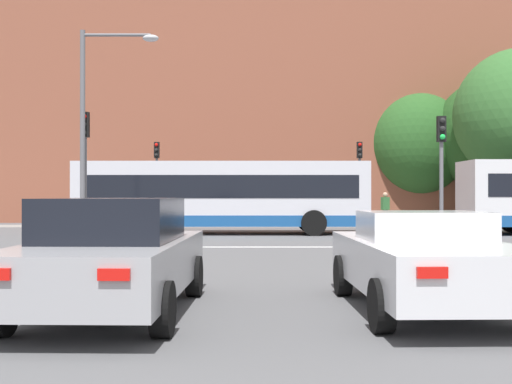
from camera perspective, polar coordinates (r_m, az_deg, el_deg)
name	(u,v)px	position (r m, az deg, el deg)	size (l,w,h in m)	color
stop_line_strip	(262,247)	(19.61, 0.53, -4.91)	(8.05, 0.30, 0.01)	silver
far_pavement	(260,226)	(32.38, 0.32, -3.05)	(68.94, 2.50, 0.01)	gray
brick_civic_building	(295,65)	(43.24, 3.49, 11.23)	(35.45, 13.05, 26.19)	brown
car_saloon_left	(113,255)	(8.91, -12.56, -5.51)	(2.14, 4.78, 1.56)	#9E9EA3
car_roadster_right	(426,260)	(9.19, 14.84, -5.90)	(2.15, 4.56, 1.37)	silver
bus_crossing_lead	(222,196)	(26.08, -3.02, -0.32)	(11.69, 2.67, 2.91)	silver
traffic_light_near_left	(85,156)	(21.14, -14.97, 3.14)	(0.26, 0.31, 4.23)	slate
traffic_light_far_right	(360,170)	(31.78, 9.20, 1.96)	(0.26, 0.31, 4.18)	slate
traffic_light_near_right	(442,158)	(20.78, 16.17, 2.89)	(0.26, 0.31, 4.05)	slate
traffic_light_far_left	(157,170)	(32.34, -8.82, 1.97)	(0.26, 0.31, 4.22)	slate
street_lamp_junction	(97,112)	(20.91, -13.94, 6.94)	(2.47, 0.36, 6.78)	slate
pedestrian_waiting	(385,206)	(33.11, 11.42, -1.24)	(0.46, 0.37, 1.72)	black
tree_kerbside	(488,135)	(37.67, 19.94, 4.76)	(5.88, 5.88, 7.96)	#4C3823
tree_distant	(417,145)	(38.31, 14.12, 4.10)	(5.77, 5.77, 7.52)	#4C3823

